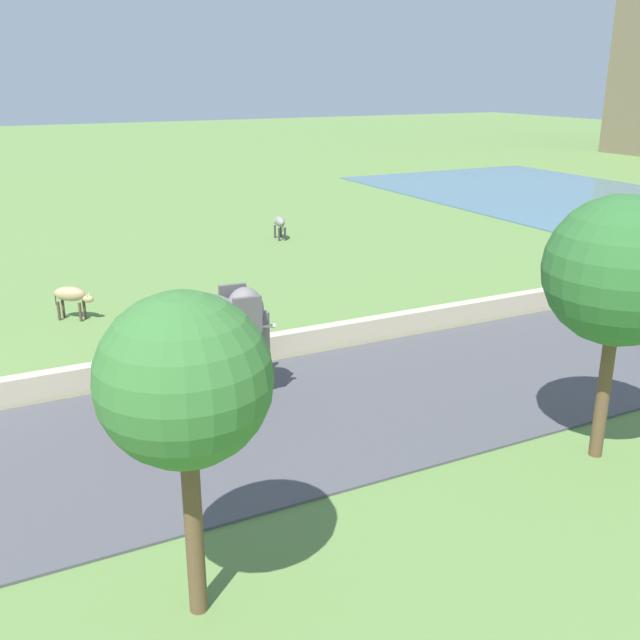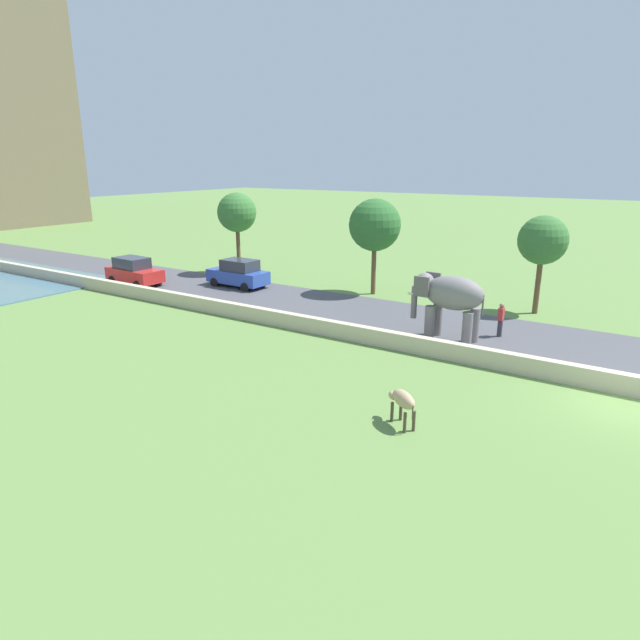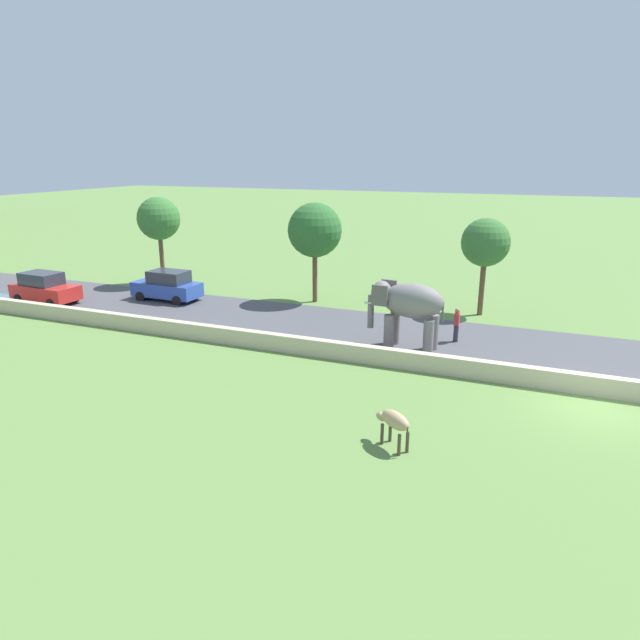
{
  "view_description": "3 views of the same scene",
  "coord_description": "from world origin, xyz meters",
  "px_view_note": "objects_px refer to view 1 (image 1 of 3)",
  "views": [
    {
      "loc": [
        19.6,
        2.5,
        7.91
      ],
      "look_at": [
        2.22,
        11.28,
        1.34
      ],
      "focal_mm": 41.02,
      "sensor_mm": 36.0,
      "label": 1
    },
    {
      "loc": [
        -19.12,
        -0.39,
        7.79
      ],
      "look_at": [
        -0.38,
        11.68,
        1.23
      ],
      "focal_mm": 30.43,
      "sensor_mm": 36.0,
      "label": 2
    },
    {
      "loc": [
        -19.53,
        2.1,
        8.24
      ],
      "look_at": [
        0.88,
        10.4,
        1.71
      ],
      "focal_mm": 31.39,
      "sensor_mm": 36.0,
      "label": 3
    }
  ],
  "objects_px": {
    "person_beside_elephant": "(142,418)",
    "cow_tan": "(72,296)",
    "cow_grey": "(279,223)",
    "elephant": "(199,330)"
  },
  "relations": [
    {
      "from": "cow_tan",
      "to": "cow_grey",
      "type": "bearing_deg",
      "value": 126.76
    },
    {
      "from": "cow_grey",
      "to": "elephant",
      "type": "bearing_deg",
      "value": -29.43
    },
    {
      "from": "cow_tan",
      "to": "cow_grey",
      "type": "height_order",
      "value": "same"
    },
    {
      "from": "cow_tan",
      "to": "cow_grey",
      "type": "xyz_separation_m",
      "value": [
        -8.5,
        11.38,
        0.0
      ]
    },
    {
      "from": "person_beside_elephant",
      "to": "cow_tan",
      "type": "distance_m",
      "value": 10.32
    },
    {
      "from": "elephant",
      "to": "person_beside_elephant",
      "type": "distance_m",
      "value": 2.82
    },
    {
      "from": "cow_grey",
      "to": "cow_tan",
      "type": "bearing_deg",
      "value": -53.24
    },
    {
      "from": "elephant",
      "to": "cow_tan",
      "type": "xyz_separation_m",
      "value": [
        -8.58,
        -1.74,
        -1.2
      ]
    },
    {
      "from": "cow_grey",
      "to": "person_beside_elephant",
      "type": "bearing_deg",
      "value": -31.51
    },
    {
      "from": "elephant",
      "to": "person_beside_elephant",
      "type": "xyz_separation_m",
      "value": [
        1.74,
        -1.9,
        -1.16
      ]
    }
  ]
}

